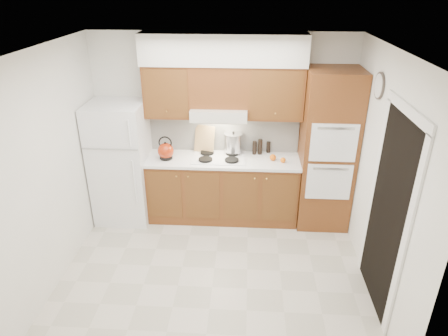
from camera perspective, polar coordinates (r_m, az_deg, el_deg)
name	(u,v)px	position (r m, az deg, el deg)	size (l,w,h in m)	color
floor	(215,268)	(5.04, -1.36, -14.11)	(3.60, 3.60, 0.00)	beige
ceiling	(212,50)	(3.93, -1.77, 16.51)	(3.60, 3.60, 0.00)	white
wall_back	(222,127)	(5.71, -0.24, 5.94)	(3.60, 0.02, 2.60)	white
wall_left	(52,169)	(4.82, -23.37, -0.10)	(0.02, 3.00, 2.60)	white
wall_right	(382,178)	(4.55, 21.69, -1.31)	(0.02, 3.00, 2.60)	white
fridge	(121,163)	(5.80, -14.45, 0.75)	(0.75, 0.72, 1.72)	white
base_cabinets	(223,189)	(5.78, -0.17, -3.04)	(2.11, 0.60, 0.90)	brown
countertop	(223,160)	(5.56, -0.19, 1.17)	(2.13, 0.62, 0.04)	white
backsplash	(224,132)	(5.72, 0.00, 5.13)	(2.11, 0.03, 0.56)	white
oven_cabinet	(327,151)	(5.57, 14.49, 2.38)	(0.70, 0.65, 2.20)	brown
upper_cab_left	(168,91)	(5.48, -7.99, 10.88)	(0.63, 0.33, 0.70)	brown
upper_cab_right	(276,92)	(5.39, 7.38, 10.66)	(0.73, 0.33, 0.70)	brown
range_hood	(219,113)	(5.41, -0.67, 7.89)	(0.75, 0.45, 0.15)	silver
upper_cab_over_hood	(220,86)	(5.37, -0.64, 11.64)	(0.75, 0.33, 0.55)	brown
soffit	(223,49)	(5.26, -0.11, 16.63)	(2.13, 0.36, 0.40)	silver
cooktop	(219,158)	(5.57, -0.69, 1.51)	(0.74, 0.50, 0.01)	white
doorway	(387,216)	(4.37, 22.28, -6.31)	(0.02, 0.90, 2.10)	black
wall_clock	(379,86)	(4.76, 21.32, 10.90)	(0.30, 0.30, 0.02)	#3F3833
kettle	(166,151)	(5.55, -8.33, 2.43)	(0.22, 0.22, 0.22)	#94240A
cutting_board	(205,139)	(5.70, -2.80, 4.15)	(0.29, 0.02, 0.39)	#D9BA6F
stock_pot	(233,143)	(5.66, 1.32, 3.62)	(0.26, 0.26, 0.27)	silver
condiment_a	(260,147)	(5.68, 5.18, 3.04)	(0.06, 0.06, 0.22)	black
condiment_b	(255,148)	(5.68, 4.39, 2.89)	(0.06, 0.06, 0.19)	black
condiment_c	(268,147)	(5.76, 6.36, 2.98)	(0.06, 0.06, 0.16)	black
orange_near	(283,160)	(5.48, 8.42, 1.14)	(0.07, 0.07, 0.07)	orange
orange_far	(273,157)	(5.52, 6.99, 1.51)	(0.09, 0.09, 0.09)	#E25A0B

